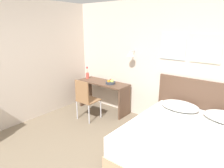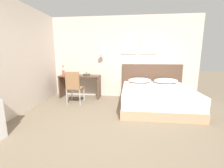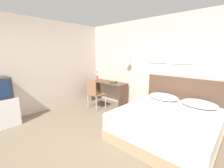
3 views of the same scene
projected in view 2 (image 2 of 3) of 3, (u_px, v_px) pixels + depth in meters
The scene contains 12 objects.
ground_plane at pixel (106, 137), 2.60m from camera, with size 24.00×24.00×0.00m, color #756651.
wall_back at pixel (118, 57), 5.03m from camera, with size 5.22×0.31×2.65m.
bed at pixel (156, 98), 4.06m from camera, with size 1.83×1.96×0.55m.
headboard at pixel (151, 81), 4.99m from camera, with size 1.95×0.06×1.11m.
pillow_left at pixel (140, 80), 4.71m from camera, with size 0.72×0.47×0.16m.
pillow_right at pixel (166, 81), 4.63m from camera, with size 0.72×0.47×0.16m.
folded_towel_near_foot at pixel (156, 89), 3.72m from camera, with size 0.30×0.35×0.06m.
folded_towel_mid_bed at pixel (159, 93), 3.28m from camera, with size 0.33×0.35×0.06m.
desk at pixel (80, 82), 4.98m from camera, with size 1.33×0.48×0.75m.
desk_chair at pixel (74, 85), 4.31m from camera, with size 0.43×0.43×0.95m.
fruit_bowl at pixel (87, 74), 4.88m from camera, with size 0.23×0.23×0.12m.
flower_vase at pixel (63, 72), 4.98m from camera, with size 0.08×0.08×0.32m.
Camera 2 is at (0.37, -2.36, 1.39)m, focal length 24.00 mm.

